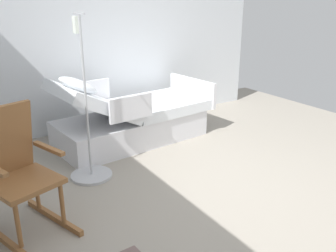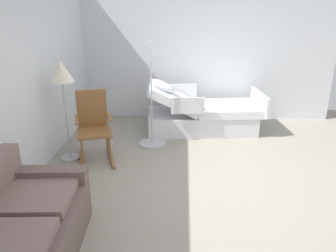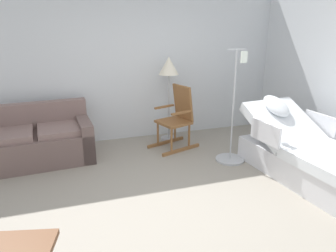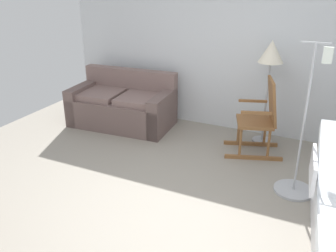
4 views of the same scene
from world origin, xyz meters
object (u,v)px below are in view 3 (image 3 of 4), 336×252
at_px(iv_pole, 231,145).
at_px(couch, 37,142).
at_px(hospital_bed, 308,157).
at_px(floor_lamp, 169,71).
at_px(rocking_chair, 177,118).

bearing_deg(iv_pole, couch, 162.61).
distance_m(hospital_bed, floor_lamp, 2.59).
bearing_deg(couch, hospital_bed, -26.10).
bearing_deg(floor_lamp, iv_pole, -62.39).
bearing_deg(couch, iv_pole, -17.39).
bearing_deg(couch, floor_lamp, 7.79).
relative_size(couch, iv_pole, 0.98).
bearing_deg(rocking_chair, floor_lamp, 93.00).
relative_size(hospital_bed, iv_pole, 1.28).
bearing_deg(iv_pole, hospital_bed, -50.19).
relative_size(floor_lamp, iv_pole, 0.88).
distance_m(floor_lamp, iv_pole, 1.66).
xyz_separation_m(hospital_bed, rocking_chair, (-1.30, 1.64, 0.20)).
distance_m(rocking_chair, floor_lamp, 0.82).
xyz_separation_m(couch, floor_lamp, (2.20, 0.30, 0.92)).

